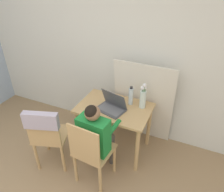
# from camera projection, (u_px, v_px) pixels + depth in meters

# --- Properties ---
(wall_back) EXTENTS (6.40, 0.05, 2.50)m
(wall_back) POSITION_uv_depth(u_px,v_px,m) (116.00, 51.00, 2.98)
(wall_back) COLOR silver
(wall_back) RESTS_ON ground_plane
(dining_table) EXTENTS (0.93, 0.61, 0.70)m
(dining_table) POSITION_uv_depth(u_px,v_px,m) (114.00, 114.00, 2.86)
(dining_table) COLOR tan
(dining_table) RESTS_ON ground_plane
(chair_occupied) EXTENTS (0.43, 0.43, 0.91)m
(chair_occupied) POSITION_uv_depth(u_px,v_px,m) (91.00, 152.00, 2.45)
(chair_occupied) COLOR tan
(chair_occupied) RESTS_ON ground_plane
(chair_spare) EXTENTS (0.51, 0.53, 0.92)m
(chair_spare) POSITION_uv_depth(u_px,v_px,m) (46.00, 131.00, 2.54)
(chair_spare) COLOR tan
(chair_spare) RESTS_ON ground_plane
(person_seated) EXTENTS (0.38, 0.44, 1.07)m
(person_seated) POSITION_uv_depth(u_px,v_px,m) (96.00, 133.00, 2.43)
(person_seated) COLOR #1E8438
(person_seated) RESTS_ON ground_plane
(laptop) EXTENTS (0.40, 0.32, 0.23)m
(laptop) POSITION_uv_depth(u_px,v_px,m) (112.00, 105.00, 2.74)
(laptop) COLOR #4C4C51
(laptop) RESTS_ON dining_table
(flower_vase) EXTENTS (0.08, 0.08, 0.35)m
(flower_vase) POSITION_uv_depth(u_px,v_px,m) (143.00, 97.00, 2.72)
(flower_vase) COLOR silver
(flower_vase) RESTS_ON dining_table
(water_bottle) EXTENTS (0.06, 0.06, 0.26)m
(water_bottle) POSITION_uv_depth(u_px,v_px,m) (131.00, 96.00, 2.80)
(water_bottle) COLOR silver
(water_bottle) RESTS_ON dining_table
(cardboard_panel) EXTENTS (0.83, 0.19, 1.23)m
(cardboard_panel) POSITION_uv_depth(u_px,v_px,m) (143.00, 103.00, 3.04)
(cardboard_panel) COLOR silver
(cardboard_panel) RESTS_ON ground_plane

